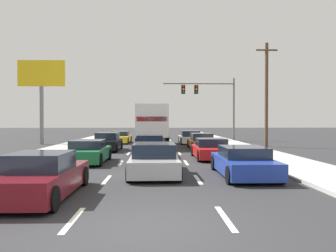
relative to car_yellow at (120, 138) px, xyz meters
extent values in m
plane|color=#2B2B2D|center=(3.37, -0.90, -0.53)|extent=(140.00, 140.00, 0.00)
cube|color=#B2AFA8|center=(10.17, -5.90, -0.46)|extent=(3.09, 80.00, 0.14)
cube|color=#B2AFA8|center=(-3.42, -5.90, -0.46)|extent=(3.09, 80.00, 0.14)
cube|color=silver|center=(1.67, -25.31, -0.53)|extent=(0.14, 2.00, 0.01)
cube|color=silver|center=(1.67, -20.31, -0.53)|extent=(0.14, 2.00, 0.01)
cube|color=silver|center=(1.67, -15.31, -0.53)|extent=(0.14, 2.00, 0.01)
cube|color=silver|center=(1.67, -10.31, -0.53)|extent=(0.14, 2.00, 0.01)
cube|color=silver|center=(1.67, -5.31, -0.53)|extent=(0.14, 2.00, 0.01)
cube|color=silver|center=(1.67, -0.31, -0.53)|extent=(0.14, 2.00, 0.01)
cube|color=silver|center=(1.67, 4.69, -0.53)|extent=(0.14, 2.00, 0.01)
cube|color=silver|center=(1.67, 9.69, -0.53)|extent=(0.14, 2.00, 0.01)
cube|color=silver|center=(1.67, 14.69, -0.53)|extent=(0.14, 2.00, 0.01)
cube|color=silver|center=(1.67, 19.69, -0.53)|extent=(0.14, 2.00, 0.01)
cube|color=silver|center=(1.67, 24.69, -0.53)|extent=(0.14, 2.00, 0.01)
cube|color=silver|center=(5.07, -25.31, -0.53)|extent=(0.14, 2.00, 0.01)
cube|color=silver|center=(5.07, -20.31, -0.53)|extent=(0.14, 2.00, 0.01)
cube|color=silver|center=(5.07, -15.31, -0.53)|extent=(0.14, 2.00, 0.01)
cube|color=silver|center=(5.07, -10.31, -0.53)|extent=(0.14, 2.00, 0.01)
cube|color=silver|center=(5.07, -5.31, -0.53)|extent=(0.14, 2.00, 0.01)
cube|color=silver|center=(5.07, -0.31, -0.53)|extent=(0.14, 2.00, 0.01)
cube|color=silver|center=(5.07, 4.69, -0.53)|extent=(0.14, 2.00, 0.01)
cube|color=silver|center=(5.07, 9.69, -0.53)|extent=(0.14, 2.00, 0.01)
cube|color=silver|center=(5.07, 14.69, -0.53)|extent=(0.14, 2.00, 0.01)
cube|color=silver|center=(5.07, 19.69, -0.53)|extent=(0.14, 2.00, 0.01)
cube|color=silver|center=(5.07, 24.69, -0.53)|extent=(0.14, 2.00, 0.01)
cube|color=yellow|center=(0.00, -0.01, -0.11)|extent=(1.94, 4.25, 0.57)
cube|color=#192333|center=(0.00, 0.04, 0.40)|extent=(1.68, 1.91, 0.45)
cylinder|color=black|center=(-0.84, 1.56, -0.21)|extent=(0.23, 0.64, 0.64)
cylinder|color=black|center=(0.90, 1.53, -0.21)|extent=(0.23, 0.64, 0.64)
cylinder|color=black|center=(-0.90, -1.56, -0.21)|extent=(0.23, 0.64, 0.64)
cylinder|color=black|center=(0.84, -1.59, -0.21)|extent=(0.23, 0.64, 0.64)
cube|color=black|center=(-0.04, -8.08, -0.07)|extent=(1.78, 4.13, 0.65)
cube|color=#192333|center=(-0.04, -8.02, 0.52)|extent=(1.55, 2.08, 0.53)
cylinder|color=black|center=(-0.83, -6.57, -0.21)|extent=(0.23, 0.64, 0.64)
cylinder|color=black|center=(0.78, -6.58, -0.21)|extent=(0.23, 0.64, 0.64)
cylinder|color=black|center=(-0.87, -9.58, -0.21)|extent=(0.23, 0.64, 0.64)
cylinder|color=black|center=(0.75, -9.60, -0.21)|extent=(0.23, 0.64, 0.64)
cube|color=#196B38|center=(-0.01, -15.17, -0.09)|extent=(1.83, 4.06, 0.61)
cube|color=#192333|center=(-0.01, -15.24, 0.44)|extent=(1.59, 2.02, 0.44)
cylinder|color=black|center=(-0.83, -13.69, -0.21)|extent=(0.23, 0.64, 0.64)
cylinder|color=black|center=(0.84, -13.71, -0.21)|extent=(0.23, 0.64, 0.64)
cylinder|color=black|center=(-0.86, -16.63, -0.21)|extent=(0.23, 0.64, 0.64)
cylinder|color=black|center=(0.81, -16.65, -0.21)|extent=(0.23, 0.64, 0.64)
cube|color=maroon|center=(0.21, -23.01, -0.06)|extent=(1.83, 4.46, 0.66)
cube|color=#192333|center=(0.21, -23.10, 0.51)|extent=(1.58, 1.91, 0.49)
cylinder|color=black|center=(-0.60, -21.33, -0.21)|extent=(0.23, 0.64, 0.64)
cylinder|color=black|center=(1.06, -21.35, -0.21)|extent=(0.23, 0.64, 0.64)
cylinder|color=black|center=(1.02, -24.69, -0.21)|extent=(0.23, 0.64, 0.64)
cube|color=white|center=(3.23, -4.85, 1.66)|extent=(2.51, 7.07, 2.48)
cube|color=red|center=(3.20, -8.36, 1.78)|extent=(2.22, 0.05, 0.36)
cube|color=tan|center=(3.25, -0.21, 0.88)|extent=(2.38, 2.25, 2.23)
cylinder|color=black|center=(2.07, -0.20, -0.05)|extent=(0.31, 0.96, 0.96)
cylinder|color=black|center=(4.44, -0.21, -0.05)|extent=(0.31, 0.96, 0.96)
cylinder|color=black|center=(2.04, -6.25, -0.05)|extent=(0.31, 0.96, 0.96)
cylinder|color=black|center=(4.40, -6.27, -0.05)|extent=(0.31, 0.96, 0.96)
cube|color=#141E4C|center=(3.15, -12.40, -0.05)|extent=(1.82, 4.48, 0.68)
cube|color=#192333|center=(3.15, -12.50, 0.55)|extent=(1.56, 2.03, 0.52)
cylinder|color=black|center=(2.40, -10.70, -0.21)|extent=(0.24, 0.65, 0.64)
cylinder|color=black|center=(3.99, -10.74, -0.21)|extent=(0.24, 0.65, 0.64)
cylinder|color=black|center=(2.32, -14.05, -0.21)|extent=(0.24, 0.65, 0.64)
cylinder|color=black|center=(3.91, -14.09, -0.21)|extent=(0.24, 0.65, 0.64)
cube|color=#B7BABF|center=(3.43, -19.03, -0.08)|extent=(1.93, 4.63, 0.61)
cube|color=#192333|center=(3.43, -19.14, 0.49)|extent=(1.68, 2.20, 0.52)
cylinder|color=black|center=(2.52, -17.28, -0.21)|extent=(0.22, 0.64, 0.64)
cylinder|color=black|center=(4.30, -17.26, -0.21)|extent=(0.22, 0.64, 0.64)
cylinder|color=black|center=(2.55, -20.79, -0.21)|extent=(0.22, 0.64, 0.64)
cylinder|color=black|center=(4.33, -20.78, -0.21)|extent=(0.22, 0.64, 0.64)
cube|color=white|center=(6.73, -0.67, -0.11)|extent=(1.89, 4.62, 0.56)
cube|color=#192333|center=(6.73, -1.03, 0.44)|extent=(1.66, 2.38, 0.53)
cylinder|color=black|center=(5.86, 1.09, -0.21)|extent=(0.22, 0.64, 0.64)
cylinder|color=black|center=(7.62, 1.08, -0.21)|extent=(0.22, 0.64, 0.64)
cylinder|color=black|center=(5.85, -2.42, -0.21)|extent=(0.22, 0.64, 0.64)
cylinder|color=black|center=(7.60, -2.43, -0.21)|extent=(0.22, 0.64, 0.64)
cube|color=orange|center=(7.01, -6.78, -0.11)|extent=(1.73, 4.69, 0.56)
cube|color=#192333|center=(7.01, -6.97, 0.43)|extent=(1.52, 2.12, 0.53)
cylinder|color=black|center=(6.22, -4.98, -0.21)|extent=(0.22, 0.64, 0.64)
cylinder|color=black|center=(7.81, -4.99, -0.21)|extent=(0.22, 0.64, 0.64)
cylinder|color=black|center=(6.20, -8.56, -0.21)|extent=(0.22, 0.64, 0.64)
cylinder|color=black|center=(7.80, -8.57, -0.21)|extent=(0.22, 0.64, 0.64)
cube|color=red|center=(6.68, -13.48, -0.11)|extent=(1.85, 4.20, 0.56)
cube|color=#192333|center=(6.68, -13.45, 0.40)|extent=(1.63, 1.88, 0.47)
cylinder|color=black|center=(5.81, -11.93, -0.21)|extent=(0.22, 0.64, 0.64)
cylinder|color=black|center=(7.55, -11.93, -0.21)|extent=(0.22, 0.64, 0.64)
cylinder|color=black|center=(5.81, -15.03, -0.21)|extent=(0.22, 0.64, 0.64)
cylinder|color=black|center=(7.54, -15.03, -0.21)|extent=(0.22, 0.64, 0.64)
cube|color=#1E389E|center=(6.96, -19.62, -0.09)|extent=(1.94, 4.52, 0.61)
cube|color=#192333|center=(6.96, -19.63, 0.43)|extent=(1.68, 2.16, 0.43)
cylinder|color=black|center=(6.10, -17.91, -0.21)|extent=(0.23, 0.64, 0.64)
cylinder|color=black|center=(7.86, -17.93, -0.21)|extent=(0.23, 0.64, 0.64)
cylinder|color=black|center=(6.06, -21.31, -0.21)|extent=(0.23, 0.64, 0.64)
cylinder|color=black|center=(7.82, -21.34, -0.21)|extent=(0.23, 0.64, 0.64)
cylinder|color=#595B56|center=(12.11, 4.25, 2.91)|extent=(0.20, 0.20, 6.89)
cylinder|color=#595B56|center=(8.19, 4.25, 5.74)|extent=(7.84, 0.14, 0.14)
cube|color=black|center=(7.93, 4.25, 5.09)|extent=(0.40, 0.56, 0.95)
sphere|color=red|center=(7.93, 3.94, 5.39)|extent=(0.20, 0.20, 0.20)
sphere|color=orange|center=(7.93, 3.94, 5.09)|extent=(0.20, 0.20, 0.20)
sphere|color=green|center=(7.93, 3.94, 4.79)|extent=(0.20, 0.20, 0.20)
cube|color=black|center=(6.49, 4.25, 5.09)|extent=(0.40, 0.56, 0.95)
sphere|color=red|center=(6.49, 3.94, 5.39)|extent=(0.20, 0.20, 0.20)
sphere|color=orange|center=(6.49, 3.94, 5.09)|extent=(0.20, 0.20, 0.20)
sphere|color=green|center=(6.49, 3.94, 4.79)|extent=(0.20, 0.20, 0.20)
cylinder|color=brown|center=(12.73, -4.93, 3.81)|extent=(0.28, 0.28, 8.68)
cube|color=brown|center=(12.73, -4.93, 7.54)|extent=(1.80, 0.12, 0.12)
cylinder|color=slate|center=(-7.06, -1.30, 2.15)|extent=(0.36, 0.36, 5.37)
cube|color=yellow|center=(-7.06, -1.30, 6.03)|extent=(4.30, 0.20, 2.39)
camera|label=1|loc=(3.51, -32.83, 1.67)|focal=36.09mm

